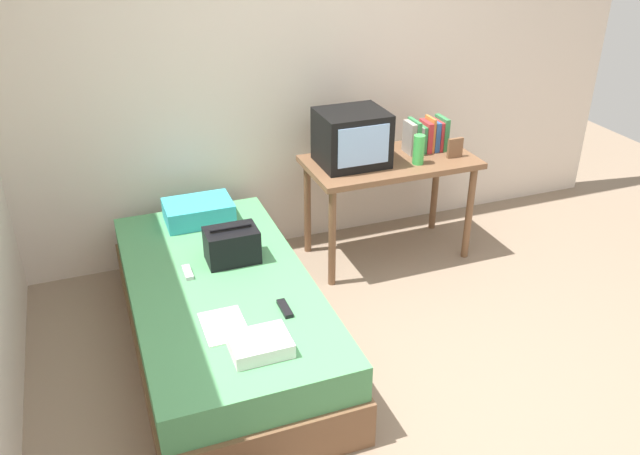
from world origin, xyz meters
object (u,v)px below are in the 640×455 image
(remote_dark, at_px, (285,308))
(desk, at_px, (390,172))
(pillow, at_px, (199,211))
(magazine, at_px, (224,326))
(folded_towel, at_px, (260,345))
(bed, at_px, (223,315))
(tv, at_px, (352,138))
(book_row, at_px, (425,136))
(handbag, at_px, (232,245))
(picture_frame, at_px, (455,148))
(water_bottle, at_px, (419,150))
(remote_silver, at_px, (188,272))

(remote_dark, bearing_deg, desk, 43.71)
(pillow, height_order, remote_dark, pillow)
(desk, bearing_deg, magazine, -142.91)
(pillow, bearing_deg, folded_towel, -89.94)
(bed, relative_size, magazine, 6.90)
(tv, distance_m, book_row, 0.58)
(bed, xyz_separation_m, tv, (1.08, 0.69, 0.69))
(handbag, height_order, remote_dark, handbag)
(desk, height_order, tv, tv)
(folded_towel, bearing_deg, picture_frame, 34.75)
(book_row, height_order, picture_frame, book_row)
(water_bottle, height_order, remote_silver, water_bottle)
(tv, height_order, pillow, tv)
(pillow, bearing_deg, water_bottle, -8.91)
(folded_towel, bearing_deg, desk, 45.31)
(magazine, xyz_separation_m, remote_dark, (0.32, 0.02, 0.01))
(desk, distance_m, water_bottle, 0.27)
(pillow, relative_size, magazine, 1.48)
(tv, distance_m, remote_dark, 1.44)
(remote_dark, bearing_deg, book_row, 38.63)
(folded_towel, bearing_deg, handbag, 84.60)
(water_bottle, relative_size, pillow, 0.47)
(bed, height_order, magazine, magazine)
(picture_frame, distance_m, magazine, 2.12)
(tv, bearing_deg, bed, -147.41)
(water_bottle, bearing_deg, folded_towel, -140.52)
(bed, distance_m, remote_silver, 0.32)
(picture_frame, distance_m, folded_towel, 2.14)
(folded_towel, bearing_deg, bed, 93.36)
(picture_frame, bearing_deg, desk, 164.03)
(bed, relative_size, remote_silver, 13.89)
(magazine, bearing_deg, pillow, 84.48)
(picture_frame, distance_m, remote_silver, 2.01)
(water_bottle, xyz_separation_m, remote_silver, (-1.65, -0.40, -0.37))
(remote_dark, bearing_deg, picture_frame, 31.42)
(remote_silver, bearing_deg, bed, -39.45)
(bed, bearing_deg, book_row, 23.57)
(book_row, relative_size, remote_silver, 1.99)
(bed, bearing_deg, pillow, 87.11)
(book_row, bearing_deg, handbag, -160.77)
(pillow, relative_size, folded_towel, 1.53)
(pillow, height_order, remote_silver, pillow)
(magazine, height_order, folded_towel, folded_towel)
(pillow, xyz_separation_m, handbag, (0.08, -0.57, 0.03))
(book_row, bearing_deg, folded_towel, -139.16)
(water_bottle, bearing_deg, remote_dark, -143.38)
(desk, distance_m, tv, 0.39)
(handbag, bearing_deg, remote_silver, -167.72)
(picture_frame, bearing_deg, tv, 167.78)
(bed, relative_size, picture_frame, 14.55)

